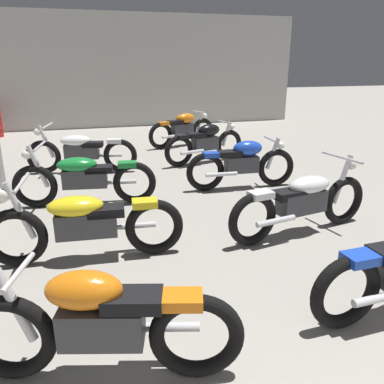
# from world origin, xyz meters

# --- Properties ---
(back_wall) EXTENTS (12.54, 0.24, 3.60)m
(back_wall) POSITION_xyz_m (0.00, 14.06, 1.80)
(back_wall) COLOR #B2B2AD
(back_wall) RESTS_ON ground
(motorcycle_left_row_1) EXTENTS (1.93, 0.70, 0.88)m
(motorcycle_left_row_1) POSITION_xyz_m (-1.31, 2.94, 0.46)
(motorcycle_left_row_1) COLOR black
(motorcycle_left_row_1) RESTS_ON ground
(motorcycle_left_row_2) EXTENTS (2.17, 0.68, 0.97)m
(motorcycle_left_row_2) POSITION_xyz_m (-1.35, 4.76, 0.45)
(motorcycle_left_row_2) COLOR black
(motorcycle_left_row_2) RESTS_ON ground
(motorcycle_left_row_3) EXTENTS (2.16, 0.68, 0.97)m
(motorcycle_left_row_3) POSITION_xyz_m (-1.31, 6.57, 0.45)
(motorcycle_left_row_3) COLOR black
(motorcycle_left_row_3) RESTS_ON ground
(motorcycle_left_row_4) EXTENTS (2.15, 0.74, 0.97)m
(motorcycle_left_row_4) POSITION_xyz_m (-1.31, 8.51, 0.45)
(motorcycle_left_row_4) COLOR black
(motorcycle_left_row_4) RESTS_ON ground
(motorcycle_right_row_2) EXTENTS (2.16, 0.74, 0.97)m
(motorcycle_right_row_2) POSITION_xyz_m (1.34, 4.70, 0.45)
(motorcycle_right_row_2) COLOR black
(motorcycle_right_row_2) RESTS_ON ground
(motorcycle_right_row_3) EXTENTS (1.97, 0.48, 0.88)m
(motorcycle_right_row_3) POSITION_xyz_m (1.36, 6.68, 0.46)
(motorcycle_right_row_3) COLOR black
(motorcycle_right_row_3) RESTS_ON ground
(motorcycle_right_row_4) EXTENTS (1.94, 0.69, 0.88)m
(motorcycle_right_row_4) POSITION_xyz_m (1.31, 8.56, 0.46)
(motorcycle_right_row_4) COLOR black
(motorcycle_right_row_4) RESTS_ON ground
(motorcycle_right_row_5) EXTENTS (1.92, 0.74, 0.88)m
(motorcycle_right_row_5) POSITION_xyz_m (1.30, 10.43, 0.46)
(motorcycle_right_row_5) COLOR black
(motorcycle_right_row_5) RESTS_ON ground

